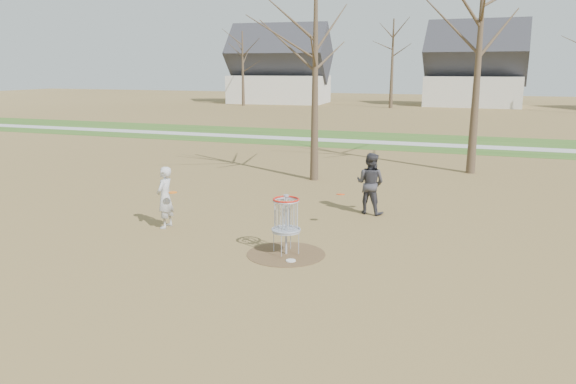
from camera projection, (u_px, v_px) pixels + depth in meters
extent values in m
plane|color=brown|center=(286.00, 254.00, 12.77)|extent=(160.00, 160.00, 0.00)
cube|color=#2D5119|center=(413.00, 142.00, 32.03)|extent=(160.00, 8.00, 0.01)
cube|color=#9E9E99|center=(411.00, 144.00, 31.11)|extent=(160.00, 1.50, 0.01)
cylinder|color=#47331E|center=(286.00, 254.00, 12.77)|extent=(1.80, 1.80, 0.01)
imported|color=#B6B6B6|center=(165.00, 197.00, 14.72)|extent=(0.43, 0.62, 1.64)
imported|color=#353439|center=(370.00, 183.00, 16.16)|extent=(1.00, 0.85, 1.78)
cylinder|color=silver|center=(291.00, 261.00, 12.29)|extent=(0.22, 0.22, 0.02)
cylinder|color=#F13E0C|center=(340.00, 194.00, 14.76)|extent=(0.22, 0.22, 0.06)
cylinder|color=orange|center=(173.00, 192.00, 14.33)|extent=(0.22, 0.22, 0.02)
cylinder|color=#9EA3AD|center=(286.00, 226.00, 12.62)|extent=(0.05, 0.05, 1.35)
cylinder|color=#9EA3AD|center=(286.00, 231.00, 12.65)|extent=(0.64, 0.64, 0.04)
torus|color=#9EA3AD|center=(286.00, 201.00, 12.50)|extent=(0.60, 0.60, 0.04)
torus|color=red|center=(286.00, 199.00, 12.49)|extent=(0.60, 0.60, 0.04)
cone|color=#382B1E|center=(315.00, 79.00, 20.42)|extent=(0.32, 0.32, 7.50)
cone|color=#382B1E|center=(478.00, 65.00, 21.68)|extent=(0.36, 0.36, 8.50)
cone|color=#382B1E|center=(243.00, 69.00, 61.44)|extent=(0.36, 0.36, 8.00)
cone|color=#382B1E|center=(392.00, 64.00, 57.82)|extent=(0.40, 0.40, 9.00)
cube|color=silver|center=(279.00, 89.00, 66.80)|extent=(11.46, 7.75, 3.20)
pyramid|color=#2D2D33|center=(279.00, 60.00, 66.06)|extent=(12.01, 7.79, 3.55)
cube|color=silver|center=(474.00, 91.00, 61.28)|extent=(10.24, 7.34, 3.20)
pyramid|color=#2D2D33|center=(476.00, 60.00, 60.54)|extent=(10.74, 7.36, 3.55)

